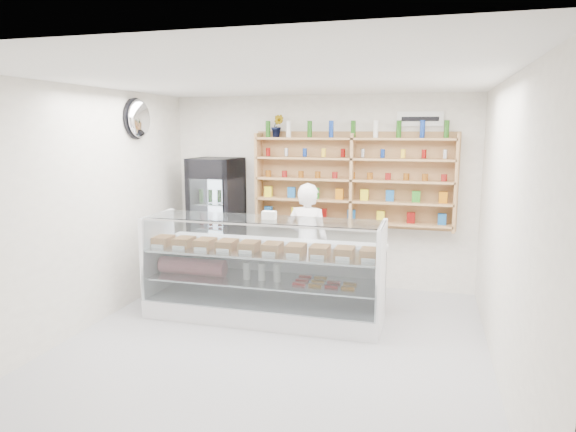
% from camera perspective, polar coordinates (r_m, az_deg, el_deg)
% --- Properties ---
extents(room, '(5.00, 5.00, 5.00)m').
position_cam_1_polar(room, '(5.23, -2.12, -0.45)').
color(room, '#9D9DA2').
rests_on(room, ground).
extents(display_counter, '(2.90, 0.86, 1.26)m').
position_cam_1_polar(display_counter, '(6.39, -2.72, -8.28)').
color(display_counter, white).
rests_on(display_counter, floor).
extents(shop_worker, '(0.63, 0.45, 1.62)m').
position_cam_1_polar(shop_worker, '(6.85, 2.17, -3.04)').
color(shop_worker, white).
rests_on(shop_worker, floor).
extents(drinks_cooler, '(0.72, 0.70, 1.89)m').
position_cam_1_polar(drinks_cooler, '(7.80, -7.91, -0.53)').
color(drinks_cooler, black).
rests_on(drinks_cooler, floor).
extents(wall_shelving, '(2.84, 0.28, 1.33)m').
position_cam_1_polar(wall_shelving, '(7.36, 7.14, 3.96)').
color(wall_shelving, tan).
rests_on(wall_shelving, back_wall).
extents(potted_plant, '(0.20, 0.17, 0.32)m').
position_cam_1_polar(potted_plant, '(7.56, -1.19, 9.97)').
color(potted_plant, '#1E6626').
rests_on(potted_plant, wall_shelving).
extents(security_mirror, '(0.15, 0.50, 0.50)m').
position_cam_1_polar(security_mirror, '(7.16, -16.21, 10.36)').
color(security_mirror, silver).
rests_on(security_mirror, left_wall).
extents(wall_sign, '(0.62, 0.03, 0.20)m').
position_cam_1_polar(wall_sign, '(7.38, 14.48, 10.40)').
color(wall_sign, white).
rests_on(wall_sign, back_wall).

